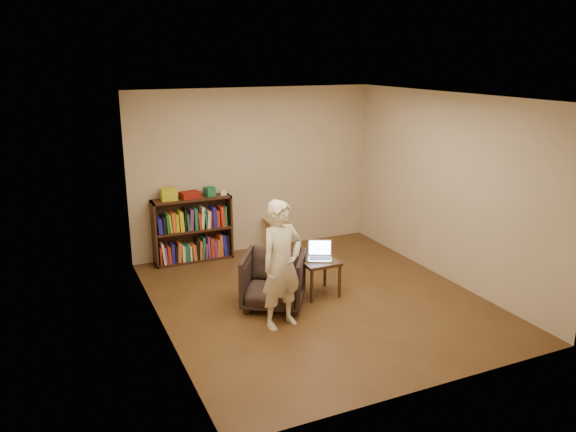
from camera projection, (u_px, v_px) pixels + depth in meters
name	position (u px, v px, depth m)	size (l,w,h in m)	color
floor	(318.00, 299.00, 7.33)	(4.50, 4.50, 0.00)	#452C16
ceiling	(321.00, 97.00, 6.61)	(4.50, 4.50, 0.00)	silver
wall_back	(254.00, 170.00, 8.94)	(4.00, 4.00, 0.00)	beige
wall_left	(158.00, 222.00, 6.18)	(4.50, 4.50, 0.00)	beige
wall_right	(448.00, 188.00, 7.76)	(4.50, 4.50, 0.00)	beige
bookshelf	(193.00, 233.00, 8.61)	(1.20, 0.30, 1.00)	black
box_yellow	(169.00, 194.00, 8.28)	(0.23, 0.17, 0.19)	gold
red_cloth	(190.00, 195.00, 8.44)	(0.28, 0.21, 0.09)	maroon
box_green	(210.00, 191.00, 8.56)	(0.14, 0.14, 0.14)	#1C6940
box_white	(223.00, 192.00, 8.63)	(0.09, 0.09, 0.07)	silver
stool	(276.00, 225.00, 9.10)	(0.36, 0.36, 0.52)	#AC8354
armchair	(274.00, 280.00, 7.05)	(0.74, 0.76, 0.70)	black
side_table	(319.00, 266.00, 7.39)	(0.47, 0.47, 0.48)	#322210
laptop	(320.00, 254.00, 7.40)	(0.39, 0.36, 0.24)	silver
person	(282.00, 265.00, 6.42)	(0.55, 0.36, 1.52)	beige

